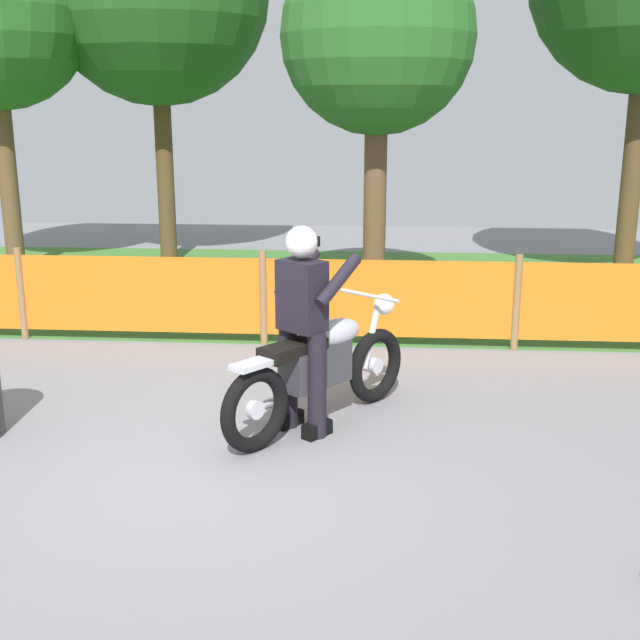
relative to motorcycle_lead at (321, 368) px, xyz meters
The scene contains 6 objects.
ground 1.21m from the motorcycle_lead, 137.10° to the right, with size 24.00×24.00×0.02m, color gray.
grass_verge 5.27m from the motorcycle_lead, 98.82° to the left, with size 24.00×5.87×0.01m, color #427A33.
barrier_fence 2.39m from the motorcycle_lead, 109.66° to the left, with size 11.02×0.08×1.05m.
tree_near_right 4.78m from the motorcycle_lead, 84.29° to the left, with size 2.33×2.33×4.54m.
motorcycle_lead is the anchor object (origin of this frame).
rider_lead 0.47m from the motorcycle_lead, 127.58° to the right, with size 0.72×0.73×1.69m.
Camera 1 is at (1.29, -5.63, 2.61)m, focal length 45.91 mm.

